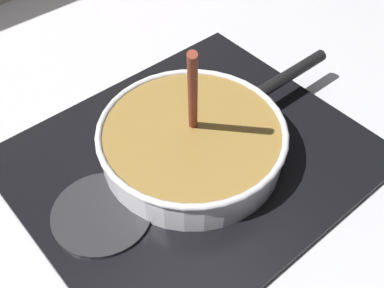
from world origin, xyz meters
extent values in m
cube|color=#B7B7BC|center=(0.00, 0.00, -0.02)|extent=(2.40, 1.60, 0.04)
cube|color=black|center=(-0.02, 0.10, 0.01)|extent=(0.56, 0.48, 0.01)
torus|color=#592D0C|center=(-0.02, 0.10, 0.02)|extent=(0.20, 0.20, 0.01)
cylinder|color=#262628|center=(-0.20, 0.10, 0.01)|extent=(0.15, 0.15, 0.01)
cylinder|color=silver|center=(-0.02, 0.10, 0.04)|extent=(0.30, 0.30, 0.06)
cylinder|color=olive|center=(-0.02, 0.10, 0.05)|extent=(0.28, 0.28, 0.06)
torus|color=silver|center=(-0.02, 0.10, 0.07)|extent=(0.31, 0.31, 0.01)
cylinder|color=black|center=(0.21, 0.10, 0.06)|extent=(0.18, 0.02, 0.02)
cylinder|color=beige|center=(-0.02, 0.10, 0.06)|extent=(0.04, 0.04, 0.01)
cylinder|color=#E5CC7A|center=(-0.05, 0.08, 0.06)|extent=(0.03, 0.03, 0.01)
cylinder|color=#EDD88C|center=(0.06, 0.04, 0.06)|extent=(0.03, 0.03, 0.01)
cylinder|color=#E5CC7A|center=(0.08, 0.14, 0.06)|extent=(0.03, 0.03, 0.01)
cylinder|color=#E5CC7A|center=(-0.10, 0.11, 0.06)|extent=(0.03, 0.03, 0.01)
cylinder|color=#EDD88C|center=(-0.06, 0.14, 0.06)|extent=(0.03, 0.03, 0.01)
cylinder|color=#E5CC7A|center=(-0.03, 0.06, 0.06)|extent=(0.03, 0.03, 0.01)
cylinder|color=maroon|center=(-0.04, 0.09, 0.16)|extent=(0.07, 0.08, 0.21)
cube|color=brown|center=(-0.01, 0.11, 0.06)|extent=(0.05, 0.05, 0.01)
camera|label=1|loc=(-0.37, -0.30, 0.62)|focal=44.99mm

